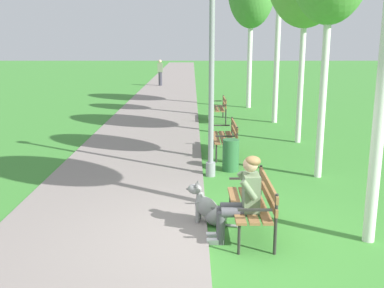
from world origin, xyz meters
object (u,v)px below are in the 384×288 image
object	(u,v)px
litter_bin	(231,155)
person_seated_on_near_bench	(244,196)
pedestrian_distant	(161,73)
park_bench_near	(256,200)
park_bench_mid	(228,135)
dog_grey	(210,209)
lamp_post_near	(212,66)
park_bench_far	(220,107)

from	to	relation	value
litter_bin	person_seated_on_near_bench	bearing A→B (deg)	-92.11
pedestrian_distant	park_bench_near	bearing A→B (deg)	-82.54
park_bench_mid	litter_bin	world-z (taller)	park_bench_mid
pedestrian_distant	litter_bin	bearing A→B (deg)	-81.48
dog_grey	pedestrian_distant	world-z (taller)	pedestrian_distant
lamp_post_near	dog_grey	bearing A→B (deg)	-92.75
lamp_post_near	pedestrian_distant	world-z (taller)	lamp_post_near
dog_grey	park_bench_mid	bearing A→B (deg)	82.20
lamp_post_near	pedestrian_distant	size ratio (longest dim) A/B	2.69
litter_bin	pedestrian_distant	xyz separation A→B (m)	(-2.84, 18.99, 0.49)
park_bench_far	person_seated_on_near_bench	world-z (taller)	person_seated_on_near_bench
person_seated_on_near_bench	pedestrian_distant	size ratio (longest dim) A/B	0.76
park_bench_mid	dog_grey	distance (m)	4.43
person_seated_on_near_bench	pedestrian_distant	xyz separation A→B (m)	(-2.71, 22.56, 0.16)
park_bench_mid	dog_grey	bearing A→B (deg)	-97.80
park_bench_near	person_seated_on_near_bench	xyz separation A→B (m)	(-0.21, -0.27, 0.17)
park_bench_far	lamp_post_near	bearing A→B (deg)	-94.92
person_seated_on_near_bench	litter_bin	distance (m)	3.59
person_seated_on_near_bench	dog_grey	xyz separation A→B (m)	(-0.45, 0.57, -0.42)
lamp_post_near	litter_bin	distance (m)	2.04
dog_grey	litter_bin	distance (m)	3.06
park_bench_far	pedestrian_distant	distance (m)	13.03
park_bench_mid	park_bench_far	xyz separation A→B (m)	(0.10, 4.93, 0.00)
dog_grey	litter_bin	size ratio (longest dim) A/B	1.17
dog_grey	lamp_post_near	bearing A→B (deg)	87.25
person_seated_on_near_bench	pedestrian_distant	world-z (taller)	pedestrian_distant
park_bench_mid	person_seated_on_near_bench	size ratio (longest dim) A/B	1.20
park_bench_near	person_seated_on_near_bench	world-z (taller)	person_seated_on_near_bench
park_bench_mid	person_seated_on_near_bench	world-z (taller)	person_seated_on_near_bench
park_bench_far	person_seated_on_near_bench	bearing A→B (deg)	-91.48
person_seated_on_near_bench	dog_grey	distance (m)	0.84
park_bench_mid	litter_bin	xyz separation A→B (m)	(-0.02, -1.38, -0.16)
dog_grey	park_bench_near	bearing A→B (deg)	-24.80
park_bench_near	pedestrian_distant	bearing A→B (deg)	97.46
lamp_post_near	park_bench_mid	bearing A→B (deg)	75.10
park_bench_near	person_seated_on_near_bench	bearing A→B (deg)	-127.43
park_bench_mid	lamp_post_near	xyz separation A→B (m)	(-0.48, -1.79, 1.79)
park_bench_far	park_bench_mid	bearing A→B (deg)	-91.19
lamp_post_near	pedestrian_distant	xyz separation A→B (m)	(-2.39, 19.40, -1.46)
litter_bin	pedestrian_distant	distance (m)	19.20
park_bench_near	park_bench_far	xyz separation A→B (m)	(0.05, 9.61, 0.00)
person_seated_on_near_bench	litter_bin	size ratio (longest dim) A/B	1.79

